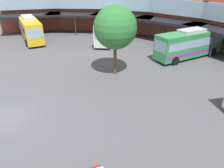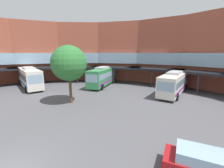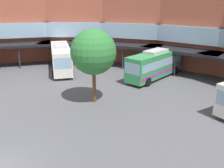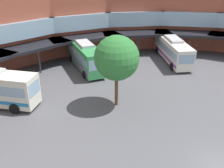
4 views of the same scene
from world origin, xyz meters
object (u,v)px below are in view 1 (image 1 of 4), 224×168
at_px(bus_2, 107,29).
at_px(bus_4, 30,28).
at_px(bus_1, 190,43).
at_px(plaza_tree, 115,28).

xyz_separation_m(bus_2, bus_4, (-7.51, -10.88, -0.02)).
distance_m(bus_2, bus_4, 13.22).
relative_size(bus_1, plaza_tree, 1.37).
relative_size(bus_2, plaza_tree, 1.33).
distance_m(bus_1, bus_4, 26.04).
bearing_deg(bus_2, bus_1, 60.24).
xyz_separation_m(bus_1, plaza_tree, (-0.85, -11.42, 3.34)).
bearing_deg(bus_1, plaza_tree, -0.65).
bearing_deg(plaza_tree, bus_1, 85.74).
distance_m(bus_2, plaza_tree, 14.06).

